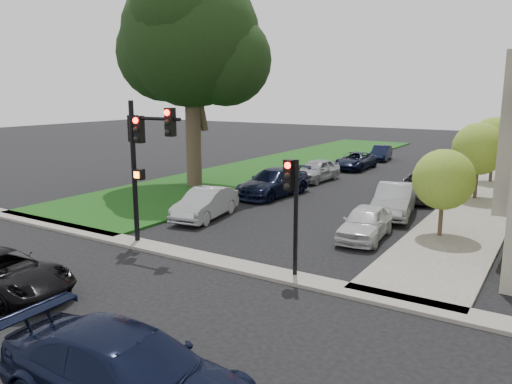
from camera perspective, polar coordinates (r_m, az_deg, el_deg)
The scene contains 20 objects.
ground at distance 16.45m, azimuth -9.44°, elevation -9.81°, with size 140.00×140.00×0.00m, color black.
grass_strip at distance 40.73m, azimuth 3.51°, elevation 3.17°, with size 8.00×44.00×0.12m, color #184012.
sidewalk_right at distance 36.04m, azimuth 26.05°, elevation 0.93°, with size 3.50×44.00×0.12m, color #736B5C.
sidewalk_cross at distance 17.87m, azimuth -5.17°, elevation -7.74°, with size 60.00×1.00×0.12m, color #736B5C.
eucalyptus at distance 31.34m, azimuth -7.53°, elevation 17.02°, with size 9.31×8.45×13.19m.
small_tree_a at distance 21.35m, azimuth 20.65°, elevation 1.34°, with size 2.45×2.45×3.67m.
small_tree_b at distance 29.73m, azimuth 24.12°, elevation 4.51°, with size 2.85×2.85×4.27m.
small_tree_c at distance 35.71m, azimuth 25.56°, elevation 5.44°, with size 2.87×2.87×4.31m.
traffic_signal_main at distance 19.40m, azimuth -12.91°, elevation 5.04°, with size 2.72×0.70×5.58m.
traffic_signal_secondary at distance 15.70m, azimuth 4.17°, elevation -0.46°, with size 0.50×0.40×3.85m.
car_cross_far at distance 10.01m, azimuth -14.42°, elevation -19.70°, with size 2.25×5.52×1.60m, color black.
car_parked_0 at distance 20.78m, azimuth 12.40°, elevation -3.44°, with size 1.60×3.98×1.36m, color silver.
car_parked_1 at distance 24.87m, azimuth 15.53°, elevation -0.93°, with size 1.63×4.66×1.54m, color #999BA0.
car_parked_2 at distance 29.30m, azimuth 18.33°, elevation 0.67°, with size 2.43×5.28×1.47m, color #3F4247.
car_parked_4 at distance 42.41m, azimuth 23.00°, elevation 3.40°, with size 1.79×4.41×1.28m, color #999BA0.
car_parked_5 at distance 23.67m, azimuth -5.80°, elevation -1.31°, with size 1.51×4.33×1.43m, color #999BA0.
car_parked_6 at distance 28.57m, azimuth 1.97°, elevation 1.09°, with size 2.19×5.38×1.56m, color black.
car_parked_7 at distance 33.53m, azimuth 6.91°, elevation 2.49°, with size 1.75×4.35×1.48m, color #999BA0.
car_parked_8 at distance 39.23m, azimuth 11.27°, elevation 3.52°, with size 2.16×4.69×1.30m, color black.
car_parked_9 at distance 44.86m, azimuth 14.12°, elevation 4.36°, with size 1.35×3.88×1.28m, color black.
Camera 1 is at (10.29, -11.38, 5.93)m, focal length 35.00 mm.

